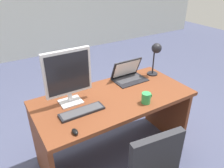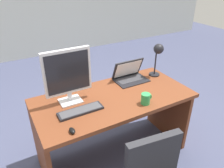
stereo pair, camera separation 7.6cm
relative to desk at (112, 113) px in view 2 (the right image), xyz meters
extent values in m
plane|color=#474C6B|center=(0.00, 1.45, -0.53)|extent=(12.00, 12.00, 0.00)
cube|color=brown|center=(0.00, -0.05, 0.20)|extent=(1.52, 0.73, 0.04)
cube|color=brown|center=(-0.74, -0.05, -0.17)|extent=(0.04, 0.64, 0.72)
cube|color=brown|center=(0.74, -0.05, -0.17)|extent=(0.04, 0.64, 0.72)
cube|color=brown|center=(0.00, 0.23, -0.14)|extent=(1.34, 0.02, 0.50)
cube|color=silver|center=(-0.39, 0.08, 0.23)|extent=(0.20, 0.16, 0.01)
cube|color=silver|center=(-0.39, 0.09, 0.28)|extent=(0.04, 0.02, 0.09)
cube|color=silver|center=(-0.39, 0.08, 0.53)|extent=(0.42, 0.04, 0.41)
cube|color=black|center=(-0.39, 0.06, 0.53)|extent=(0.38, 0.00, 0.36)
cube|color=black|center=(0.33, 0.15, 0.23)|extent=(0.35, 0.24, 0.01)
cube|color=#38383D|center=(0.33, 0.17, 0.23)|extent=(0.30, 0.13, 0.00)
cube|color=black|center=(0.33, 0.23, 0.34)|extent=(0.35, 0.10, 0.22)
cube|color=white|center=(0.33, 0.22, 0.34)|extent=(0.31, 0.08, 0.18)
cube|color=black|center=(-0.37, -0.13, 0.23)|extent=(0.39, 0.12, 0.02)
cube|color=#47474C|center=(-0.37, -0.13, 0.24)|extent=(0.36, 0.10, 0.00)
ellipsoid|color=black|center=(-0.53, -0.34, 0.24)|extent=(0.04, 0.07, 0.03)
cylinder|color=black|center=(0.64, 0.14, 0.23)|extent=(0.12, 0.12, 0.01)
cylinder|color=black|center=(0.64, 0.14, 0.37)|extent=(0.02, 0.02, 0.27)
sphere|color=black|center=(0.64, 0.11, 0.55)|extent=(0.11, 0.11, 0.11)
cylinder|color=green|center=(0.19, -0.29, 0.27)|extent=(0.08, 0.08, 0.10)
torus|color=green|center=(0.23, -0.29, 0.28)|extent=(0.06, 0.01, 0.06)
cube|color=#2D2D33|center=(-0.06, -0.74, 0.07)|extent=(0.44, 0.12, 0.40)
camera|label=1|loc=(-0.96, -1.56, 1.32)|focal=35.01mm
camera|label=2|loc=(-0.89, -1.60, 1.32)|focal=35.01mm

